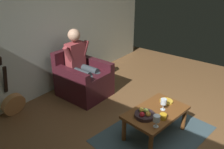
{
  "coord_description": "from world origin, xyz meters",
  "views": [
    {
      "loc": [
        2.51,
        0.66,
        2.21
      ],
      "look_at": [
        -0.21,
        -1.45,
        0.61
      ],
      "focal_mm": 37.04,
      "sensor_mm": 36.0,
      "label": 1
    }
  ],
  "objects_px": {
    "candle_jar": "(163,117)",
    "wine_glass_far": "(157,119)",
    "guitar": "(13,102)",
    "decorative_dish": "(166,101)",
    "fruit_bowl": "(145,114)",
    "wine_glass_near": "(164,102)",
    "armchair": "(83,80)",
    "coffee_table": "(156,115)",
    "person_seated": "(80,61)"
  },
  "relations": [
    {
      "from": "candle_jar",
      "to": "wine_glass_far",
      "type": "bearing_deg",
      "value": 1.16
    },
    {
      "from": "guitar",
      "to": "decorative_dish",
      "type": "distance_m",
      "value": 2.43
    },
    {
      "from": "wine_glass_far",
      "to": "fruit_bowl",
      "type": "xyz_separation_m",
      "value": [
        -0.1,
        -0.22,
        -0.08
      ]
    },
    {
      "from": "guitar",
      "to": "candle_jar",
      "type": "bearing_deg",
      "value": 110.82
    },
    {
      "from": "wine_glass_near",
      "to": "wine_glass_far",
      "type": "relative_size",
      "value": 1.04
    },
    {
      "from": "wine_glass_far",
      "to": "fruit_bowl",
      "type": "bearing_deg",
      "value": -113.53
    },
    {
      "from": "armchair",
      "to": "wine_glass_near",
      "type": "height_order",
      "value": "armchair"
    },
    {
      "from": "wine_glass_far",
      "to": "fruit_bowl",
      "type": "height_order",
      "value": "wine_glass_far"
    },
    {
      "from": "armchair",
      "to": "coffee_table",
      "type": "distance_m",
      "value": 1.65
    },
    {
      "from": "wine_glass_far",
      "to": "candle_jar",
      "type": "height_order",
      "value": "wine_glass_far"
    },
    {
      "from": "armchair",
      "to": "wine_glass_far",
      "type": "bearing_deg",
      "value": 74.32
    },
    {
      "from": "coffee_table",
      "to": "candle_jar",
      "type": "height_order",
      "value": "candle_jar"
    },
    {
      "from": "guitar",
      "to": "wine_glass_near",
      "type": "distance_m",
      "value": 2.38
    },
    {
      "from": "coffee_table",
      "to": "fruit_bowl",
      "type": "distance_m",
      "value": 0.25
    },
    {
      "from": "coffee_table",
      "to": "fruit_bowl",
      "type": "height_order",
      "value": "fruit_bowl"
    },
    {
      "from": "armchair",
      "to": "coffee_table",
      "type": "height_order",
      "value": "armchair"
    },
    {
      "from": "coffee_table",
      "to": "candle_jar",
      "type": "distance_m",
      "value": 0.22
    },
    {
      "from": "person_seated",
      "to": "fruit_bowl",
      "type": "bearing_deg",
      "value": 75.65
    },
    {
      "from": "decorative_dish",
      "to": "guitar",
      "type": "bearing_deg",
      "value": -58.63
    },
    {
      "from": "wine_glass_far",
      "to": "coffee_table",
      "type": "bearing_deg",
      "value": -152.86
    },
    {
      "from": "decorative_dish",
      "to": "candle_jar",
      "type": "height_order",
      "value": "candle_jar"
    },
    {
      "from": "guitar",
      "to": "wine_glass_far",
      "type": "distance_m",
      "value": 2.34
    },
    {
      "from": "guitar",
      "to": "armchair",
      "type": "bearing_deg",
      "value": 160.06
    },
    {
      "from": "wine_glass_near",
      "to": "fruit_bowl",
      "type": "height_order",
      "value": "wine_glass_near"
    },
    {
      "from": "armchair",
      "to": "coffee_table",
      "type": "relative_size",
      "value": 0.88
    },
    {
      "from": "coffee_table",
      "to": "decorative_dish",
      "type": "relative_size",
      "value": 5.07
    },
    {
      "from": "guitar",
      "to": "coffee_table",
      "type": "bearing_deg",
      "value": 114.86
    },
    {
      "from": "guitar",
      "to": "candle_jar",
      "type": "distance_m",
      "value": 2.39
    },
    {
      "from": "decorative_dish",
      "to": "candle_jar",
      "type": "distance_m",
      "value": 0.44
    },
    {
      "from": "guitar",
      "to": "wine_glass_far",
      "type": "bearing_deg",
      "value": 106.15
    },
    {
      "from": "person_seated",
      "to": "fruit_bowl",
      "type": "relative_size",
      "value": 4.56
    },
    {
      "from": "coffee_table",
      "to": "guitar",
      "type": "distance_m",
      "value": 2.28
    },
    {
      "from": "guitar",
      "to": "wine_glass_far",
      "type": "height_order",
      "value": "guitar"
    },
    {
      "from": "decorative_dish",
      "to": "candle_jar",
      "type": "bearing_deg",
      "value": 20.16
    },
    {
      "from": "fruit_bowl",
      "to": "decorative_dish",
      "type": "xyz_separation_m",
      "value": [
        -0.52,
        0.06,
        -0.03
      ]
    },
    {
      "from": "armchair",
      "to": "wine_glass_far",
      "type": "relative_size",
      "value": 5.23
    },
    {
      "from": "wine_glass_far",
      "to": "fruit_bowl",
      "type": "relative_size",
      "value": 0.6
    },
    {
      "from": "armchair",
      "to": "person_seated",
      "type": "height_order",
      "value": "person_seated"
    },
    {
      "from": "fruit_bowl",
      "to": "armchair",
      "type": "bearing_deg",
      "value": -105.5
    },
    {
      "from": "wine_glass_near",
      "to": "wine_glass_far",
      "type": "bearing_deg",
      "value": 14.61
    },
    {
      "from": "armchair",
      "to": "decorative_dish",
      "type": "distance_m",
      "value": 1.65
    },
    {
      "from": "coffee_table",
      "to": "candle_jar",
      "type": "relative_size",
      "value": 10.42
    },
    {
      "from": "coffee_table",
      "to": "candle_jar",
      "type": "xyz_separation_m",
      "value": [
        0.11,
        0.16,
        0.1
      ]
    },
    {
      "from": "coffee_table",
      "to": "wine_glass_far",
      "type": "height_order",
      "value": "wine_glass_far"
    },
    {
      "from": "wine_glass_near",
      "to": "guitar",
      "type": "bearing_deg",
      "value": -63.75
    },
    {
      "from": "armchair",
      "to": "guitar",
      "type": "height_order",
      "value": "guitar"
    },
    {
      "from": "wine_glass_near",
      "to": "fruit_bowl",
      "type": "relative_size",
      "value": 0.63
    },
    {
      "from": "guitar",
      "to": "decorative_dish",
      "type": "bearing_deg",
      "value": 121.37
    },
    {
      "from": "person_seated",
      "to": "guitar",
      "type": "distance_m",
      "value": 1.32
    },
    {
      "from": "wine_glass_near",
      "to": "candle_jar",
      "type": "bearing_deg",
      "value": 26.55
    }
  ]
}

